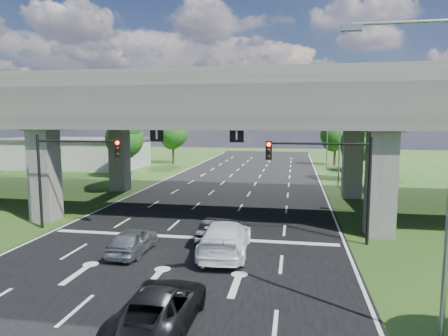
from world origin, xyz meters
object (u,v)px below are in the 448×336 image
(signal_right, at_px, (329,169))
(signal_left, at_px, (70,164))
(car_silver, at_px, (133,241))
(streetlight_near, at_px, (438,156))
(car_dark, at_px, (219,230))
(car_white, at_px, (225,238))
(car_trailing, at_px, (160,307))
(streetlight_beyond, at_px, (325,128))
(streetlight_far, at_px, (336,130))

(signal_right, relative_size, signal_left, 1.00)
(signal_left, distance_m, car_silver, 7.57)
(signal_right, distance_m, streetlight_near, 10.33)
(streetlight_near, height_order, car_dark, streetlight_near)
(streetlight_near, relative_size, car_white, 1.71)
(streetlight_near, relative_size, car_trailing, 1.97)
(car_silver, xyz_separation_m, car_white, (4.71, 0.76, 0.18))
(streetlight_beyond, distance_m, car_trailing, 47.68)
(streetlight_far, bearing_deg, signal_left, -131.78)
(car_trailing, bearing_deg, car_silver, -61.11)
(signal_right, bearing_deg, car_white, -151.13)
(car_trailing, bearing_deg, car_white, -96.73)
(car_silver, height_order, car_dark, car_dark)
(signal_left, bearing_deg, streetlight_beyond, 63.57)
(streetlight_near, distance_m, streetlight_beyond, 46.00)
(car_dark, distance_m, car_trailing, 9.65)
(signal_left, bearing_deg, car_white, -15.87)
(signal_right, distance_m, streetlight_far, 20.25)
(signal_left, relative_size, car_white, 1.03)
(car_dark, xyz_separation_m, car_white, (0.70, -1.99, 0.17))
(car_silver, bearing_deg, streetlight_near, 153.85)
(car_white, xyz_separation_m, car_trailing, (-0.87, -7.65, -0.14))
(car_dark, bearing_deg, streetlight_far, -104.86)
(signal_right, xyz_separation_m, car_silver, (-10.03, -3.70, -3.49))
(signal_right, bearing_deg, streetlight_far, 83.53)
(signal_right, distance_m, car_white, 6.92)
(streetlight_beyond, height_order, car_trailing, streetlight_beyond)
(streetlight_near, bearing_deg, car_dark, 132.67)
(car_dark, xyz_separation_m, car_trailing, (-0.17, -9.64, 0.02))
(streetlight_near, bearing_deg, signal_right, 102.88)
(signal_left, relative_size, streetlight_far, 0.60)
(streetlight_beyond, bearing_deg, signal_left, -116.43)
(signal_right, height_order, car_trailing, signal_right)
(streetlight_far, bearing_deg, car_silver, -117.38)
(signal_right, relative_size, streetlight_near, 0.60)
(signal_left, bearing_deg, car_silver, -33.36)
(signal_left, height_order, car_trailing, signal_left)
(streetlight_far, relative_size, car_white, 1.71)
(signal_left, xyz_separation_m, streetlight_far, (17.92, 20.06, 1.66))
(streetlight_near, bearing_deg, car_trailing, -175.65)
(car_trailing, bearing_deg, streetlight_far, -105.68)
(signal_right, relative_size, car_white, 1.03)
(streetlight_far, relative_size, streetlight_beyond, 1.00)
(streetlight_far, bearing_deg, streetlight_near, -90.00)
(signal_right, bearing_deg, car_silver, -159.76)
(streetlight_near, distance_m, car_white, 11.47)
(car_dark, relative_size, car_trailing, 0.82)
(streetlight_near, height_order, car_white, streetlight_near)
(car_white, height_order, car_trailing, car_white)
(signal_left, height_order, car_silver, signal_left)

